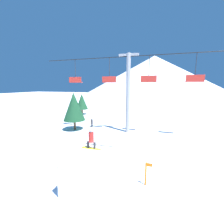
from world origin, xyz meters
The scene contains 9 objects.
ground_plane centered at (0.00, 0.00, 0.00)m, with size 220.00×220.00×0.00m, color white.
mountain_ridge centered at (0.00, 66.91, 9.69)m, with size 71.88×71.88×19.38m.
snow_ramp centered at (-1.02, -0.46, 0.92)m, with size 2.12×3.21×1.85m.
snowboarder centered at (-1.27, 0.44, 2.50)m, with size 1.31×0.33×1.32m.
chairlift centered at (-0.89, 10.35, 5.58)m, with size 22.63×0.50×9.67m.
pine_tree_near centered at (-7.89, 9.27, 3.15)m, with size 2.85×2.85×5.01m.
pine_tree_far centered at (-12.18, 19.28, 2.63)m, with size 2.40×2.40×4.19m.
trail_marker centered at (2.25, 0.40, 0.78)m, with size 0.41×0.10×1.45m.
distant_skier centered at (-6.21, 11.12, 0.67)m, with size 0.24×0.24×1.23m.
Camera 1 is at (2.73, -7.91, 5.89)m, focal length 24.00 mm.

